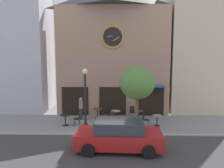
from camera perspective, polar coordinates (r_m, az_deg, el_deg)
The scene contains 18 objects.
ground_plane at distance 13.12m, azimuth 0.60°, elevation -14.10°, with size 29.20×10.42×0.13m.
clock_building at distance 18.92m, azimuth 0.26°, elevation 9.27°, with size 9.10×4.35×10.55m.
neighbor_building_left at distance 21.58m, azimuth -24.76°, elevation 14.81°, with size 6.25×3.71×15.71m.
neighbor_building_right at distance 21.22m, azimuth 21.68°, elevation 8.98°, with size 5.83×4.94×11.20m.
street_lamp at distance 14.33m, azimuth -6.94°, elevation -3.83°, with size 0.36×0.36×3.97m.
street_tree at distance 13.47m, azimuth 6.55°, elevation 0.19°, with size 2.14×1.92×4.15m.
cafe_table_rightmost at distance 15.63m, azimuth -12.00°, elevation -8.59°, with size 0.71×0.71×0.76m.
cafe_table_center_left at distance 17.05m, azimuth -3.80°, elevation -7.06°, with size 0.75×0.75×0.77m.
cafe_table_center_right at distance 16.55m, azimuth 0.93°, elevation -7.64°, with size 0.70×0.70×0.73m.
cafe_table_center at distance 16.64m, azimuth 7.03°, elevation -7.72°, with size 0.60×0.60×0.74m.
cafe_table_near_door at distance 15.53m, azimuth 11.59°, elevation -8.82°, with size 0.63×0.63×0.75m.
cafe_chair_outer at distance 15.75m, azimuth 0.22°, elevation -8.34°, with size 0.54×0.54×0.90m.
cafe_chair_left_end at distance 16.68m, azimuth -1.79°, elevation -7.46°, with size 0.45×0.45×0.90m.
cafe_chair_under_awning at distance 15.56m, azimuth -8.79°, elevation -8.62°, with size 0.42×0.42×0.90m.
cafe_chair_curbside at distance 17.29m, azimuth 5.31°, elevation -6.97°, with size 0.51×0.51×0.90m.
cafe_chair_mid_row at distance 15.31m, azimuth 8.49°, elevation -8.88°, with size 0.45×0.45×0.90m.
pedestrian_grey at distance 16.87m, azimuth -8.04°, elevation -6.20°, with size 0.45×0.45×1.67m.
parked_car_red at distance 11.47m, azimuth 1.79°, elevation -13.11°, with size 4.37×2.17×1.55m.
Camera 1 is at (0.13, -12.80, 4.72)m, focal length 35.31 mm.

